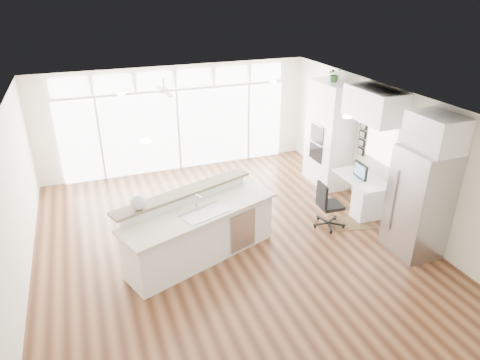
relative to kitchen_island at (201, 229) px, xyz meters
name	(u,v)px	position (x,y,z in m)	size (l,w,h in m)	color
floor	(229,245)	(0.59, 0.19, -0.59)	(7.00, 8.00, 0.02)	#422414
ceiling	(228,106)	(0.59, 0.19, 2.12)	(7.00, 8.00, 0.02)	white
wall_back	(177,119)	(0.59, 4.19, 0.77)	(7.00, 0.04, 2.70)	white
wall_front	(364,342)	(0.59, -3.81, 0.77)	(7.00, 0.04, 2.70)	white
wall_left	(11,215)	(-2.91, 0.19, 0.77)	(0.04, 8.00, 2.70)	white
wall_right	(390,155)	(4.09, 0.19, 0.77)	(0.04, 8.00, 2.70)	white
glass_wall	(178,131)	(0.59, 4.13, 0.47)	(5.80, 0.06, 2.08)	white
transom_row	(175,79)	(0.59, 4.13, 1.80)	(5.90, 0.06, 0.40)	white
desk_window	(381,141)	(4.05, 0.49, 0.97)	(0.04, 0.85, 0.85)	white
ceiling_fan	(164,86)	(0.09, 2.99, 1.90)	(1.16, 1.16, 0.32)	silver
recessed_lights	(224,104)	(0.59, 0.39, 2.10)	(3.40, 3.00, 0.02)	#F3E8CE
oven_cabinet	(329,134)	(3.76, 1.99, 0.67)	(0.64, 1.20, 2.50)	white
desk_nook	(361,194)	(3.72, 0.49, -0.20)	(0.72, 1.30, 0.76)	white
upper_cabinets	(374,105)	(3.76, 0.49, 1.77)	(0.64, 1.30, 0.64)	white
refrigerator	(419,202)	(3.70, -1.16, 0.42)	(0.76, 0.90, 2.00)	#ABACB0
fridge_cabinet	(436,132)	(3.76, -1.16, 1.72)	(0.64, 0.90, 0.60)	white
framed_photos	(362,139)	(4.05, 1.11, 0.82)	(0.06, 0.22, 0.80)	black
kitchen_island	(201,229)	(0.00, 0.00, 0.00)	(2.93, 1.10, 1.16)	white
rug	(351,223)	(3.22, 0.04, -0.58)	(0.79, 0.57, 0.01)	#372511
office_chair	(330,205)	(2.72, 0.11, -0.10)	(0.50, 0.47, 0.97)	black
fishbowl	(138,202)	(-1.03, 0.05, 0.71)	(0.26, 0.26, 0.26)	silver
monitor	(361,171)	(3.64, 0.49, 0.36)	(0.07, 0.44, 0.37)	black
keyboard	(353,179)	(3.47, 0.49, 0.19)	(0.11, 0.29, 0.01)	white
potted_plant	(335,76)	(3.76, 1.99, 2.05)	(0.30, 0.33, 0.26)	#2B5825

